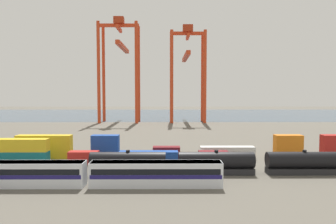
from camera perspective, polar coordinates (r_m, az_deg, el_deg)
name	(u,v)px	position (r m, az deg, el deg)	size (l,w,h in m)	color
ground_plane	(184,135)	(110.51, 2.90, -4.09)	(420.00, 420.00, 0.00)	#5B564C
harbour_water	(176,114)	(211.15, 1.36, -0.40)	(400.00, 110.00, 0.01)	#384C60
passenger_train	(88,173)	(52.51, -14.12, -10.46)	(42.06, 3.14, 3.90)	silver
freight_tank_row	(216,163)	(59.00, 8.59, -8.91)	(45.38, 2.90, 4.36)	#232326
shipping_container_0	(19,158)	(73.15, -25.05, -7.37)	(12.10, 2.44, 2.60)	#146066
shipping_container_1	(18,145)	(72.72, -25.10, -5.36)	(12.10, 2.44, 2.60)	gold
shipping_container_2	(84,158)	(68.69, -14.78, -7.85)	(6.04, 2.44, 2.60)	#AD211C
shipping_container_3	(149,157)	(66.65, -3.47, -8.09)	(12.10, 2.44, 2.60)	#1C4299
shipping_container_4	(213,157)	(67.26, 8.08, -8.01)	(6.04, 2.44, 2.60)	maroon
shipping_container_5	(44,152)	(76.97, -21.16, -6.74)	(12.10, 2.44, 2.60)	gold
shipping_container_6	(44,141)	(76.56, -21.20, -4.83)	(12.10, 2.44, 2.60)	gold
shipping_container_7	(105,152)	(73.28, -11.08, -7.08)	(6.04, 2.44, 2.60)	#1C4299
shipping_container_8	(105,141)	(72.84, -11.10, -5.07)	(6.04, 2.44, 2.60)	#1C4299
shipping_container_9	(166,152)	(72.00, -0.28, -7.20)	(6.04, 2.44, 2.60)	maroon
shipping_container_10	(227,152)	(73.29, 10.51, -7.07)	(12.10, 2.44, 2.60)	silver
shipping_container_11	(288,152)	(76.99, 20.59, -6.73)	(6.04, 2.44, 2.60)	orange
shipping_container_12	(288,141)	(76.58, 20.63, -4.81)	(6.04, 2.44, 2.60)	orange
gantry_crane_west	(120,59)	(161.22, -8.53, 9.36)	(19.22, 39.12, 50.65)	red
gantry_crane_central	(187,64)	(160.14, 3.44, 8.48)	(17.23, 39.85, 46.88)	red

